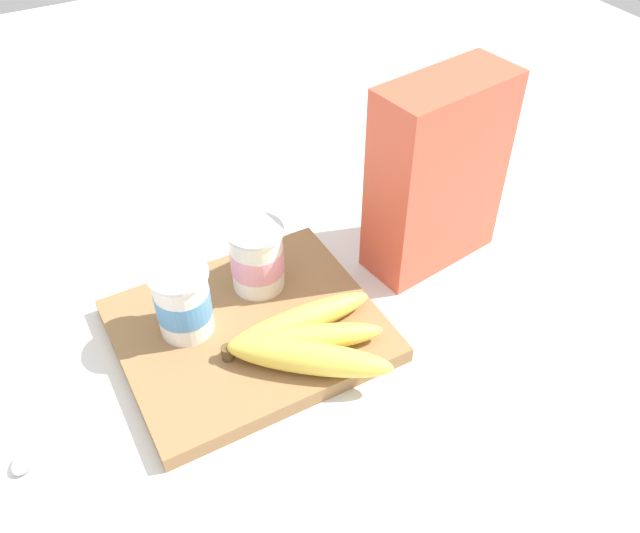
{
  "coord_description": "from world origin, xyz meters",
  "views": [
    {
      "loc": [
        -0.19,
        -0.51,
        0.6
      ],
      "look_at": [
        0.1,
        0.0,
        0.07
      ],
      "focal_mm": 37.26,
      "sensor_mm": 36.0,
      "label": 1
    }
  ],
  "objects_px": {
    "banana_bunch": "(305,341)",
    "spoon": "(42,439)",
    "cereal_box": "(437,175)",
    "yogurt_cup_back": "(257,258)",
    "cutting_board": "(249,330)",
    "yogurt_cup_front": "(183,302)"
  },
  "relations": [
    {
      "from": "yogurt_cup_front",
      "to": "banana_bunch",
      "type": "distance_m",
      "value": 0.15
    },
    {
      "from": "yogurt_cup_back",
      "to": "yogurt_cup_front",
      "type": "bearing_deg",
      "value": -165.19
    },
    {
      "from": "cutting_board",
      "to": "cereal_box",
      "type": "distance_m",
      "value": 0.3
    },
    {
      "from": "yogurt_cup_back",
      "to": "spoon",
      "type": "distance_m",
      "value": 0.31
    },
    {
      "from": "cutting_board",
      "to": "spoon",
      "type": "distance_m",
      "value": 0.25
    },
    {
      "from": "cutting_board",
      "to": "yogurt_cup_back",
      "type": "bearing_deg",
      "value": 54.48
    },
    {
      "from": "yogurt_cup_back",
      "to": "banana_bunch",
      "type": "bearing_deg",
      "value": -90.58
    },
    {
      "from": "cereal_box",
      "to": "yogurt_cup_front",
      "type": "relative_size",
      "value": 2.92
    },
    {
      "from": "cutting_board",
      "to": "banana_bunch",
      "type": "relative_size",
      "value": 1.55
    },
    {
      "from": "yogurt_cup_back",
      "to": "cereal_box",
      "type": "bearing_deg",
      "value": -8.17
    },
    {
      "from": "banana_bunch",
      "to": "spoon",
      "type": "distance_m",
      "value": 0.29
    },
    {
      "from": "spoon",
      "to": "yogurt_cup_front",
      "type": "bearing_deg",
      "value": 17.79
    },
    {
      "from": "cereal_box",
      "to": "banana_bunch",
      "type": "relative_size",
      "value": 1.33
    },
    {
      "from": "cutting_board",
      "to": "yogurt_cup_front",
      "type": "bearing_deg",
      "value": 155.63
    },
    {
      "from": "yogurt_cup_back",
      "to": "spoon",
      "type": "height_order",
      "value": "yogurt_cup_back"
    },
    {
      "from": "yogurt_cup_back",
      "to": "banana_bunch",
      "type": "relative_size",
      "value": 0.46
    },
    {
      "from": "yogurt_cup_front",
      "to": "banana_bunch",
      "type": "height_order",
      "value": "yogurt_cup_front"
    },
    {
      "from": "banana_bunch",
      "to": "spoon",
      "type": "relative_size",
      "value": 1.79
    },
    {
      "from": "cereal_box",
      "to": "spoon",
      "type": "distance_m",
      "value": 0.55
    },
    {
      "from": "spoon",
      "to": "cutting_board",
      "type": "bearing_deg",
      "value": 6.84
    },
    {
      "from": "cereal_box",
      "to": "yogurt_cup_back",
      "type": "relative_size",
      "value": 2.92
    },
    {
      "from": "cereal_box",
      "to": "yogurt_cup_back",
      "type": "distance_m",
      "value": 0.25
    }
  ]
}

